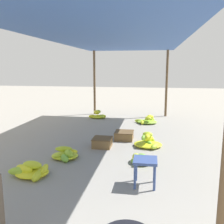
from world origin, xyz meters
TOP-DOWN VIEW (x-y plane):
  - canopy_post_back_left at (-1.27, 7.59)m, footprint 0.08×0.08m
  - canopy_post_back_right at (1.27, 7.59)m, footprint 0.08×0.08m
  - canopy_tarp at (0.00, 3.94)m, footprint 2.95×7.69m
  - stool at (0.74, 2.22)m, footprint 0.34×0.34m
  - banana_pile_left_0 at (-1.07, 2.26)m, footprint 0.64×0.54m
  - banana_pile_left_1 at (-0.98, 6.85)m, footprint 0.59×0.47m
  - banana_pile_left_2 at (-0.79, 3.09)m, footprint 0.51×0.62m
  - banana_pile_right_0 at (0.64, 3.06)m, footprint 0.38×0.42m
  - banana_pile_right_1 at (0.75, 4.06)m, footprint 0.61×0.66m
  - banana_pile_right_2 at (0.66, 6.36)m, footprint 0.69×0.66m
  - crate_near at (-0.23, 3.86)m, footprint 0.40×0.40m
  - crate_mid at (0.17, 4.49)m, footprint 0.43×0.43m

SIDE VIEW (x-z plane):
  - banana_pile_right_0 at x=0.64m, z-range -0.01..0.16m
  - banana_pile_right_2 at x=0.66m, z-range -0.05..0.20m
  - banana_pile_left_2 at x=-0.79m, z-range -0.03..0.18m
  - banana_pile_left_0 at x=-1.07m, z-range -0.03..0.20m
  - banana_pile_left_1 at x=-0.98m, z-range -0.05..0.23m
  - crate_mid at x=0.17m, z-range 0.00..0.20m
  - crate_near at x=-0.23m, z-range 0.00..0.20m
  - banana_pile_right_1 at x=0.75m, z-range -0.06..0.27m
  - stool at x=0.74m, z-range 0.12..0.53m
  - canopy_post_back_left at x=-1.27m, z-range 0.00..2.27m
  - canopy_post_back_right at x=1.27m, z-range 0.00..2.27m
  - canopy_tarp at x=0.00m, z-range 2.27..2.31m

